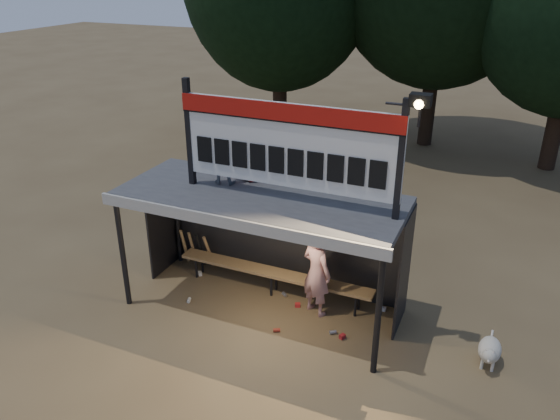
# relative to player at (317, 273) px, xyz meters

# --- Properties ---
(ground) EXTENTS (80.00, 80.00, 0.00)m
(ground) POSITION_rel_player_xyz_m (-0.98, -0.27, -0.85)
(ground) COLOR brown
(ground) RESTS_ON ground
(player) EXTENTS (0.73, 0.62, 1.70)m
(player) POSITION_rel_player_xyz_m (0.00, 0.00, 0.00)
(player) COLOR silver
(player) RESTS_ON ground
(child_a) EXTENTS (0.57, 0.49, 1.04)m
(child_a) POSITION_rel_player_xyz_m (-1.85, -0.02, 1.99)
(child_a) COLOR slate
(child_a) RESTS_ON dugout_shelter
(child_b) EXTENTS (0.60, 0.59, 1.04)m
(child_b) POSITION_rel_player_xyz_m (-1.45, 0.32, 1.99)
(child_b) COLOR maroon
(child_b) RESTS_ON dugout_shelter
(dugout_shelter) EXTENTS (5.10, 2.08, 2.32)m
(dugout_shelter) POSITION_rel_player_xyz_m (-0.98, -0.03, 1.00)
(dugout_shelter) COLOR #404043
(dugout_shelter) RESTS_ON ground
(scoreboard_assembly) EXTENTS (4.10, 0.27, 1.99)m
(scoreboard_assembly) POSITION_rel_player_xyz_m (-0.42, -0.28, 2.48)
(scoreboard_assembly) COLOR black
(scoreboard_assembly) RESTS_ON dugout_shelter
(bench) EXTENTS (4.00, 0.35, 0.48)m
(bench) POSITION_rel_player_xyz_m (-0.98, 0.28, -0.41)
(bench) COLOR #977547
(bench) RESTS_ON ground
(dog) EXTENTS (0.36, 0.81, 0.49)m
(dog) POSITION_rel_player_xyz_m (3.08, -0.27, -0.57)
(dog) COLOR beige
(dog) RESTS_ON ground
(bats) EXTENTS (0.68, 0.35, 0.84)m
(bats) POSITION_rel_player_xyz_m (-2.90, 0.55, -0.42)
(bats) COLOR #A6824D
(bats) RESTS_ON ground
(litter) EXTENTS (3.94, 1.48, 0.08)m
(litter) POSITION_rel_player_xyz_m (-0.51, -0.19, -0.81)
(litter) COLOR maroon
(litter) RESTS_ON ground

